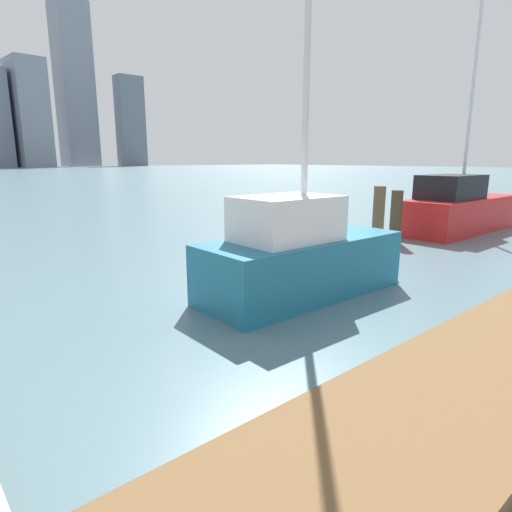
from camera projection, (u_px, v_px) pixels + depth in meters
ground_plane at (33, 247)px, 13.22m from camera, size 300.00×300.00×0.00m
floating_dock at (488, 368)px, 5.37m from camera, size 11.25×2.00×0.18m
dock_piling_1 at (378, 225)px, 10.97m from camera, size 0.29×0.29×1.97m
dock_piling_4 at (396, 217)px, 13.65m from camera, size 0.36×0.36×1.68m
moored_boat_0 at (458, 209)px, 15.87m from camera, size 5.89×1.95×9.55m
moored_boat_2 at (299, 256)px, 8.38m from camera, size 4.27×1.74×6.82m
skyline_tower_5 at (29, 114)px, 141.32m from camera, size 10.60×14.19×34.19m
skyline_tower_6 at (75, 87)px, 160.88m from camera, size 11.87×11.58×58.06m
skyline_tower_7 at (131, 122)px, 167.84m from camera, size 9.90×6.47×33.64m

